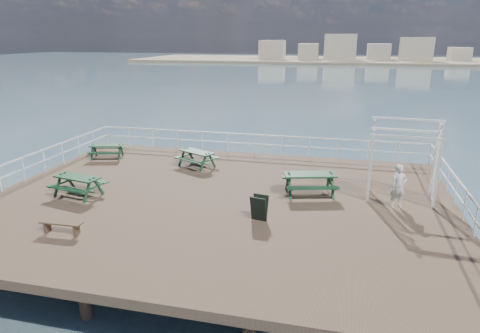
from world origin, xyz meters
name	(u,v)px	position (x,y,z in m)	size (l,w,h in m)	color
ground	(218,202)	(0.00, 0.00, -0.15)	(18.00, 14.00, 0.30)	brown
sea_backdrop	(373,57)	(12.54, 134.07, -0.51)	(300.00, 300.00, 9.20)	#41606D
railing	(232,159)	(-0.07, 2.57, 0.87)	(17.77, 13.76, 1.10)	silver
picnic_table_a	(107,148)	(-7.28, 4.22, 0.52)	(1.97, 1.74, 0.81)	#163E25
picnic_table_b	(197,155)	(-2.22, 3.90, 0.55)	(2.23, 2.07, 0.87)	#163E25
picnic_table_c	(310,179)	(3.46, 1.32, 0.63)	(2.40, 2.13, 0.99)	#163E25
picnic_table_d	(78,182)	(-5.50, -1.00, 0.58)	(2.11, 1.83, 0.90)	#163E25
flat_bench_near	(61,225)	(-3.98, -4.20, 0.30)	(1.41, 0.37, 0.40)	brown
trellis_arbor	(403,164)	(6.93, 1.67, 1.42)	(2.67, 1.57, 3.19)	silver
sandwich_board	(259,208)	(2.00, -1.67, 0.44)	(0.62, 0.50, 0.91)	black
person	(398,186)	(6.73, 0.71, 0.82)	(0.60, 0.39, 1.64)	silver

